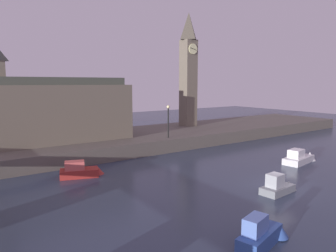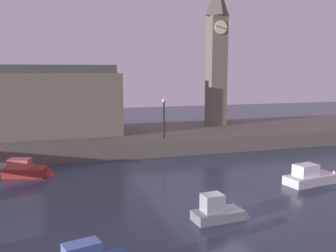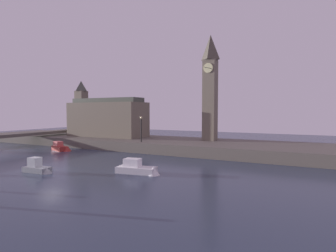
% 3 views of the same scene
% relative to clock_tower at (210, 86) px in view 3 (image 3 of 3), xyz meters
% --- Properties ---
extents(ground_plane, '(120.00, 120.00, 0.00)m').
position_rel_clock_tower_xyz_m(ground_plane, '(-9.04, -21.98, -9.86)').
color(ground_plane, '#2D384C').
extents(far_embankment, '(70.00, 12.00, 1.50)m').
position_rel_clock_tower_xyz_m(far_embankment, '(-9.04, -1.98, -9.11)').
color(far_embankment, '#5B544C').
rests_on(far_embankment, ground).
extents(clock_tower, '(2.11, 2.16, 16.12)m').
position_rel_clock_tower_xyz_m(clock_tower, '(0.00, 0.00, 0.00)').
color(clock_tower, '#6B6051').
rests_on(clock_tower, far_embankment).
extents(parliament_hall, '(14.35, 5.68, 10.25)m').
position_rel_clock_tower_xyz_m(parliament_hall, '(-19.12, -1.55, -4.97)').
color(parliament_hall, '#6B6051').
rests_on(parliament_hall, far_embankment).
extents(streetlamp, '(0.36, 0.36, 3.74)m').
position_rel_clock_tower_xyz_m(streetlamp, '(-8.26, -6.71, -6.02)').
color(streetlamp, black).
rests_on(streetlamp, far_embankment).
extents(boat_ferry_white, '(4.76, 2.16, 1.53)m').
position_rel_clock_tower_xyz_m(boat_ferry_white, '(-0.66, -18.72, -9.41)').
color(boat_ferry_white, silver).
rests_on(boat_ferry_white, ground).
extents(boat_cruiser_grey, '(3.33, 1.48, 1.49)m').
position_rel_clock_tower_xyz_m(boat_cruiser_grey, '(-9.83, -22.83, -9.41)').
color(boat_cruiser_grey, gray).
rests_on(boat_cruiser_grey, ground).
extents(boat_dinghy_red, '(3.99, 2.29, 1.39)m').
position_rel_clock_tower_xyz_m(boat_dinghy_red, '(-20.01, -10.97, -9.37)').
color(boat_dinghy_red, maroon).
rests_on(boat_dinghy_red, ground).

